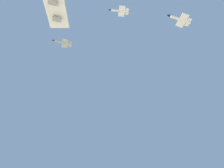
% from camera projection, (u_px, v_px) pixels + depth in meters
% --- Properties ---
extents(chase_jet_lead, '(12.31, 13.31, 4.00)m').
position_uv_depth(chase_jet_lead, '(180.00, 19.00, 117.65)').
color(chase_jet_lead, silver).
extents(chase_jet_left_wing, '(14.10, 11.18, 4.00)m').
position_uv_depth(chase_jet_left_wing, '(120.00, 11.00, 151.97)').
color(chase_jet_left_wing, silver).
extents(chase_jet_right_wing, '(12.75, 12.91, 4.00)m').
position_uv_depth(chase_jet_right_wing, '(63.00, 43.00, 159.66)').
color(chase_jet_right_wing, '#999EA3').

